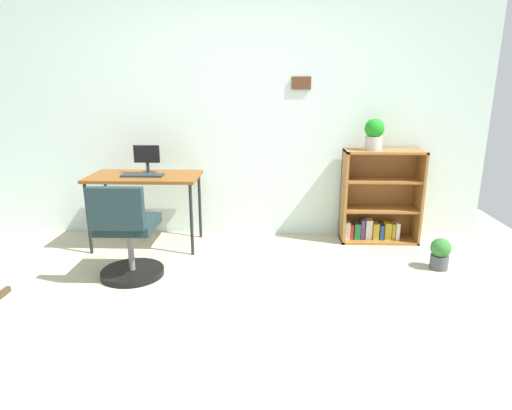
{
  "coord_description": "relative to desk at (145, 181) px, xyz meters",
  "views": [
    {
      "loc": [
        0.43,
        -2.3,
        1.56
      ],
      "look_at": [
        0.31,
        1.17,
        0.58
      ],
      "focal_mm": 30.22,
      "sensor_mm": 36.0,
      "label": 1
    }
  ],
  "objects": [
    {
      "name": "potted_plant_on_shelf",
      "position": [
        2.2,
        0.19,
        0.44
      ],
      "size": [
        0.19,
        0.19,
        0.3
      ],
      "color": "#B7B2A8",
      "rests_on": "bookshelf_low"
    },
    {
      "name": "potted_plant_floor",
      "position": [
        2.68,
        -0.49,
        -0.51
      ],
      "size": [
        0.17,
        0.17,
        0.28
      ],
      "color": "#474C51",
      "rests_on": "ground_plane"
    },
    {
      "name": "keyboard",
      "position": [
        0.0,
        -0.06,
        0.07
      ],
      "size": [
        0.39,
        0.12,
        0.02
      ],
      "primitive_type": "cube",
      "color": "#1F2E31",
      "rests_on": "desk"
    },
    {
      "name": "office_chair",
      "position": [
        0.06,
        -0.77,
        -0.3
      ],
      "size": [
        0.52,
        0.55,
        0.82
      ],
      "color": "black",
      "rests_on": "ground_plane"
    },
    {
      "name": "ground_plane",
      "position": [
        0.78,
        -1.71,
        -0.65
      ],
      "size": [
        6.24,
        6.24,
        0.0
      ],
      "primitive_type": "plane",
      "color": "#AFAA8C"
    },
    {
      "name": "bookshelf_low",
      "position": [
        2.31,
        0.25,
        -0.24
      ],
      "size": [
        0.77,
        0.3,
        0.93
      ],
      "color": "#98602C",
      "rests_on": "ground_plane"
    },
    {
      "name": "wall_back",
      "position": [
        0.78,
        0.44,
        0.55
      ],
      "size": [
        5.2,
        0.12,
        2.42
      ],
      "color": "silver",
      "rests_on": "ground_plane"
    },
    {
      "name": "desk",
      "position": [
        0.0,
        0.0,
        0.0
      ],
      "size": [
        1.05,
        0.56,
        0.71
      ],
      "color": "brown",
      "rests_on": "ground_plane"
    },
    {
      "name": "monitor",
      "position": [
        0.02,
        0.07,
        0.21
      ],
      "size": [
        0.25,
        0.15,
        0.28
      ],
      "color": "#262628",
      "rests_on": "desk"
    }
  ]
}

